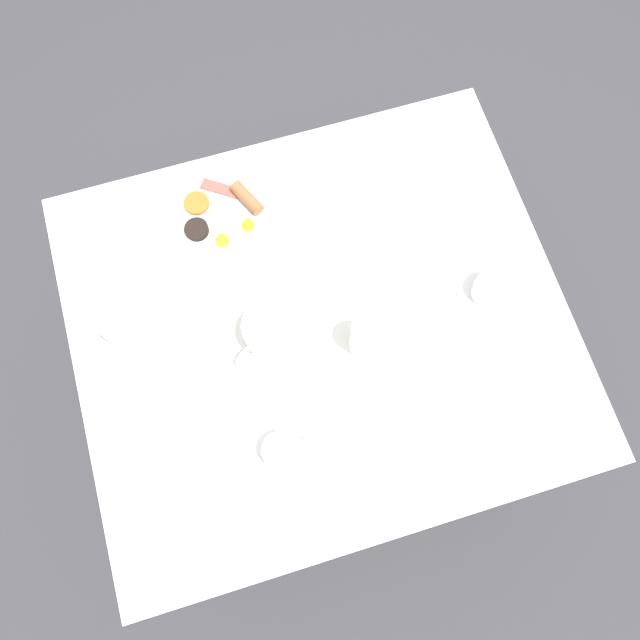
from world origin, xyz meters
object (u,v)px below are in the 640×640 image
Objects in this scene: teacup_with_saucer_left at (490,289)px; teacup_with_saucer_right at (282,452)px; teapot_near at (270,333)px; fork_by_plate at (449,366)px; creamer_jug at (155,373)px; knife_by_plate at (333,197)px; water_glass_tall at (120,329)px; breakfast_plate at (224,217)px; napkin_folded at (392,260)px; water_glass_short at (365,337)px.

teacup_with_saucer_right is at bearing 111.15° from teacup_with_saucer_left.
fork_by_plate is at bearing -53.38° from teapot_near.
creamer_jug is 0.57m from knife_by_plate.
breakfast_plate is at bearing -50.84° from water_glass_tall.
creamer_jug is 0.58m from napkin_folded.
water_glass_short reaches higher than teacup_with_saucer_right.
fork_by_plate is 0.48m from knife_by_plate.
teapot_near is 1.30× the size of napkin_folded.
breakfast_plate is 3.11× the size of creamer_jug.
water_glass_tall reaches higher than knife_by_plate.
water_glass_short reaches higher than teapot_near.
fork_by_plate is at bearing 133.69° from teacup_with_saucer_left.
water_glass_short is at bearing 173.37° from knife_by_plate.
knife_by_plate is (0.46, 0.12, 0.00)m from fork_by_plate.
teacup_with_saucer_left is at bearing -92.26° from creamer_jug.
water_glass_tall is 0.57m from knife_by_plate.
knife_by_plate is (0.20, -0.53, -0.07)m from water_glass_tall.
water_glass_short is 0.60× the size of knife_by_plate.
breakfast_plate is 2.15× the size of water_glass_short.
teapot_near is at bearing 69.39° from water_glass_short.
water_glass_short is (0.18, -0.23, 0.03)m from teacup_with_saucer_right.
teapot_near is 1.12× the size of fork_by_plate.
teapot_near is 0.20m from water_glass_short.
creamer_jug is at bearing 121.62° from knife_by_plate.
teapot_near is at bearing -88.01° from creamer_jug.
fork_by_plate is at bearing -171.30° from napkin_folded.
water_glass_short reaches higher than breakfast_plate.
water_glass_short is 0.75× the size of fork_by_plate.
teapot_near is 1.33× the size of teacup_with_saucer_left.
knife_by_plate is (0.36, -0.04, -0.06)m from water_glass_short.
teapot_near is 1.48× the size of water_glass_short.
napkin_folded reaches higher than fork_by_plate.
water_glass_tall reaches higher than teapot_near.
teacup_with_saucer_left is 0.23m from napkin_folded.
teapot_near reaches higher than creamer_jug.
water_glass_short is at bearing 96.04° from teacup_with_saucer_left.
creamer_jug is at bearing 144.39° from breakfast_plate.
napkin_folded is (-0.21, -0.34, -0.01)m from breakfast_plate.
water_glass_tall reaches higher than teacup_with_saucer_left.
water_glass_tall reaches higher than water_glass_short.
water_glass_short is at bearing 58.67° from fork_by_plate.
breakfast_plate is 0.31m from teapot_near.
teacup_with_saucer_right is 0.50m from napkin_folded.
teacup_with_saucer_left reaches higher than napkin_folded.
water_glass_tall is 0.71× the size of knife_by_plate.
water_glass_tall is at bearing 37.38° from teacup_with_saucer_right.
teacup_with_saucer_right is 0.94× the size of water_glass_tall.
water_glass_tall is at bearing 22.92° from creamer_jug.
knife_by_plate is (0.29, -0.23, -0.04)m from teapot_near.
napkin_folded is at bearing -10.06° from teapot_near.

